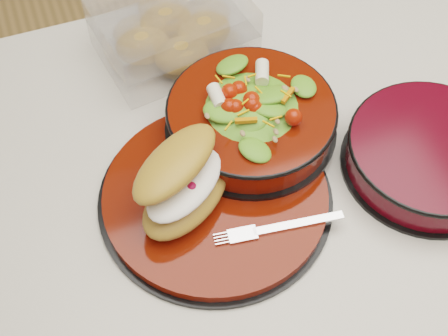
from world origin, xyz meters
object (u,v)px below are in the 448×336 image
object	(u,v)px
salad_bowl	(251,112)
extra_bowl	(430,154)
island_counter	(218,293)
dinner_plate	(216,196)
croissant	(183,182)
pastry_box	(173,31)
fork	(282,227)

from	to	relation	value
salad_bowl	extra_bowl	xyz separation A→B (m)	(0.22, -0.13, -0.03)
island_counter	extra_bowl	xyz separation A→B (m)	(0.28, -0.11, 0.48)
dinner_plate	extra_bowl	world-z (taller)	extra_bowl
island_counter	croissant	distance (m)	0.52
salad_bowl	pastry_box	bearing A→B (deg)	103.26
croissant	fork	distance (m)	0.14
dinner_plate	pastry_box	size ratio (longest dim) A/B	1.28
island_counter	extra_bowl	bearing A→B (deg)	-20.64
croissant	salad_bowl	bearing A→B (deg)	-2.01
fork	extra_bowl	size ratio (longest dim) A/B	0.64
pastry_box	island_counter	bearing A→B (deg)	-101.83
pastry_box	extra_bowl	size ratio (longest dim) A/B	1.04
croissant	fork	size ratio (longest dim) A/B	1.10
salad_bowl	extra_bowl	distance (m)	0.26
pastry_box	extra_bowl	distance (m)	0.44
pastry_box	extra_bowl	world-z (taller)	pastry_box
fork	pastry_box	world-z (taller)	pastry_box
dinner_plate	extra_bowl	bearing A→B (deg)	-9.27
extra_bowl	fork	bearing A→B (deg)	-172.27
salad_bowl	fork	bearing A→B (deg)	-97.53
dinner_plate	salad_bowl	xyz separation A→B (m)	(0.08, 0.09, 0.05)
fork	extra_bowl	world-z (taller)	extra_bowl
salad_bowl	pastry_box	xyz separation A→B (m)	(-0.05, 0.21, -0.01)
island_counter	fork	size ratio (longest dim) A/B	7.97
extra_bowl	dinner_plate	bearing A→B (deg)	170.73
island_counter	dinner_plate	distance (m)	0.46
island_counter	fork	bearing A→B (deg)	-72.90
dinner_plate	pastry_box	bearing A→B (deg)	83.40
dinner_plate	fork	size ratio (longest dim) A/B	2.07
island_counter	croissant	xyz separation A→B (m)	(-0.06, -0.06, 0.51)
salad_bowl	fork	xyz separation A→B (m)	(-0.02, -0.17, -0.04)
salad_bowl	croissant	xyz separation A→B (m)	(-0.13, -0.08, 0.01)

